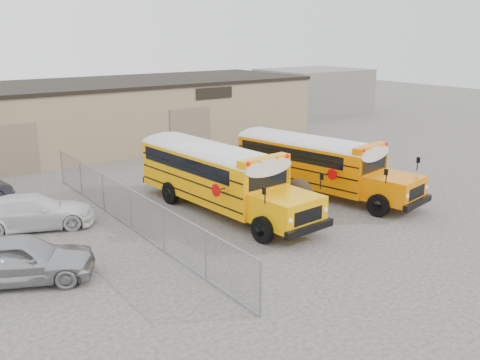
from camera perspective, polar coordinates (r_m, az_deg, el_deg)
ground at (r=23.89m, az=4.80°, el=-4.31°), size 120.00×120.00×0.00m
warehouse at (r=40.26m, az=-13.93°, el=6.91°), size 30.20×10.20×4.67m
chainlink_fence at (r=23.00m, az=-11.64°, el=-3.00°), size 0.07×18.07×1.81m
distant_building_right at (r=56.69m, az=7.79°, el=9.41°), size 10.00×8.00×4.40m
school_bus_left at (r=30.00m, az=-9.94°, el=3.19°), size 3.50×10.81×3.11m
school_bus_right at (r=31.55m, az=-0.95°, el=3.89°), size 4.42×10.48×2.98m
tarp_bundle at (r=24.38m, az=6.24°, el=-1.76°), size 1.26×1.26×1.71m
car_silver at (r=19.34m, az=-22.52°, el=-7.76°), size 5.23×3.85×1.66m
car_white at (r=24.33m, az=-21.24°, el=-3.17°), size 5.40×3.53×1.45m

